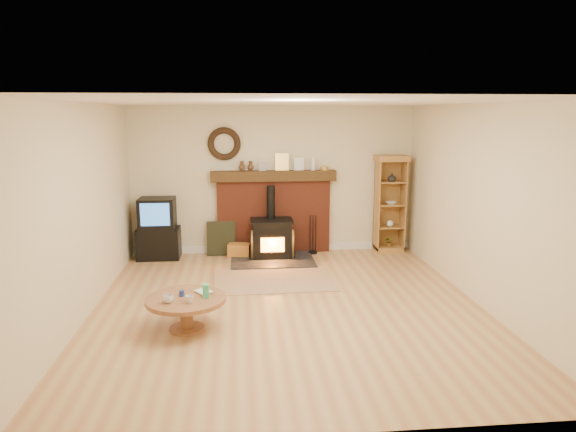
{
  "coord_description": "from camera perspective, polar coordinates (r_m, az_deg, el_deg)",
  "views": [
    {
      "loc": [
        -0.6,
        -6.3,
        2.47
      ],
      "look_at": [
        0.1,
        1.0,
        1.0
      ],
      "focal_mm": 32.0,
      "sensor_mm": 36.0,
      "label": 1
    }
  ],
  "objects": [
    {
      "name": "curio_cabinet",
      "position": [
        9.38,
        11.23,
        1.35
      ],
      "size": [
        0.56,
        0.4,
        1.74
      ],
      "color": "#9B6832",
      "rests_on": "ground"
    },
    {
      "name": "wood_stove",
      "position": [
        8.85,
        -1.82,
        -2.66
      ],
      "size": [
        1.4,
        1.0,
        1.24
      ],
      "color": "black",
      "rests_on": "ground"
    },
    {
      "name": "firelog_box",
      "position": [
        9.01,
        -5.45,
        -3.83
      ],
      "size": [
        0.41,
        0.3,
        0.23
      ],
      "primitive_type": "cube",
      "rotation": [
        0.0,
        0.0,
        -0.17
      ],
      "color": "gold",
      "rests_on": "ground"
    },
    {
      "name": "fire_tools",
      "position": [
        9.19,
        2.77,
        -3.37
      ],
      "size": [
        0.16,
        0.16,
        0.7
      ],
      "color": "black",
      "rests_on": "ground"
    },
    {
      "name": "coffee_table",
      "position": [
        6.09,
        -11.26,
        -9.52
      ],
      "size": [
        0.92,
        0.92,
        0.55
      ],
      "color": "brown",
      "rests_on": "ground"
    },
    {
      "name": "tv_unit",
      "position": [
        9.09,
        -14.23,
        -1.47
      ],
      "size": [
        0.72,
        0.52,
        1.05
      ],
      "color": "black",
      "rests_on": "ground"
    },
    {
      "name": "leaning_painting",
      "position": [
        9.12,
        -7.42,
        -2.48
      ],
      "size": [
        0.51,
        0.14,
        0.6
      ],
      "primitive_type": "cube",
      "rotation": [
        -0.17,
        0.0,
        0.0
      ],
      "color": "black",
      "rests_on": "ground"
    },
    {
      "name": "ground",
      "position": [
        6.79,
        -0.02,
        -9.97
      ],
      "size": [
        5.5,
        5.5,
        0.0
      ],
      "primitive_type": "plane",
      "color": "#B17949",
      "rests_on": "ground"
    },
    {
      "name": "room_shell",
      "position": [
        6.46,
        -0.26,
        4.67
      ],
      "size": [
        5.02,
        5.52,
        2.61
      ],
      "color": "beige",
      "rests_on": "ground"
    },
    {
      "name": "area_rug",
      "position": [
        7.79,
        -1.62,
        -7.08
      ],
      "size": [
        1.81,
        1.27,
        0.01
      ],
      "primitive_type": "cube",
      "rotation": [
        0.0,
        0.0,
        0.02
      ],
      "color": "brown",
      "rests_on": "ground"
    },
    {
      "name": "chimney_breast",
      "position": [
        9.14,
        -1.59,
        0.84
      ],
      "size": [
        2.2,
        0.22,
        1.78
      ],
      "color": "maroon",
      "rests_on": "ground"
    }
  ]
}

